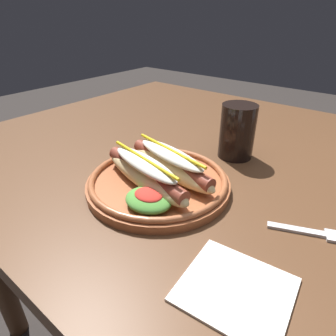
# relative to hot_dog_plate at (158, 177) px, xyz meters

# --- Properties ---
(dining_table) EXTENTS (1.40, 0.99, 0.74)m
(dining_table) POSITION_rel_hot_dog_plate_xyz_m (0.08, 0.21, -0.11)
(dining_table) COLOR #51331E
(dining_table) RESTS_ON ground_plane
(hot_dog_plate) EXTENTS (0.28, 0.28, 0.08)m
(hot_dog_plate) POSITION_rel_hot_dog_plate_xyz_m (0.00, 0.00, 0.00)
(hot_dog_plate) COLOR #9E5633
(hot_dog_plate) RESTS_ON dining_table
(fork) EXTENTS (0.12, 0.06, 0.00)m
(fork) POSITION_rel_hot_dog_plate_xyz_m (0.27, 0.05, -0.02)
(fork) COLOR silver
(fork) RESTS_ON dining_table
(soda_cup) EXTENTS (0.08, 0.08, 0.12)m
(soda_cup) POSITION_rel_hot_dog_plate_xyz_m (0.05, 0.22, 0.04)
(soda_cup) COLOR black
(soda_cup) RESTS_ON dining_table
(napkin) EXTENTS (0.14, 0.13, 0.00)m
(napkin) POSITION_rel_hot_dog_plate_xyz_m (0.23, -0.12, -0.02)
(napkin) COLOR white
(napkin) RESTS_ON dining_table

